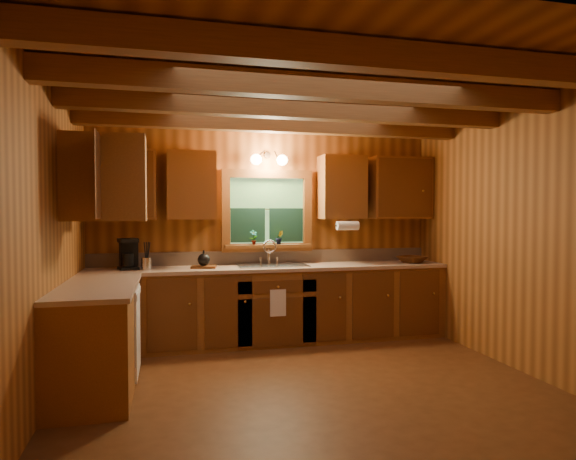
% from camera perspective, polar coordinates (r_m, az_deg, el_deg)
% --- Properties ---
extents(room, '(4.20, 4.20, 4.20)m').
position_cam_1_polar(room, '(4.22, 2.60, -1.04)').
color(room, '#552E14').
rests_on(room, ground).
extents(ceiling_beams, '(4.20, 2.54, 0.18)m').
position_cam_1_polar(ceiling_beams, '(4.32, 2.63, 14.91)').
color(ceiling_beams, brown).
rests_on(ceiling_beams, room).
extents(base_cabinets, '(4.20, 2.22, 0.86)m').
position_cam_1_polar(base_cabinets, '(5.48, -6.32, -9.53)').
color(base_cabinets, brown).
rests_on(base_cabinets, ground).
extents(countertop, '(4.20, 2.24, 0.04)m').
position_cam_1_polar(countertop, '(5.42, -6.21, -4.84)').
color(countertop, tan).
rests_on(countertop, base_cabinets).
extents(backsplash, '(4.20, 0.02, 0.16)m').
position_cam_1_polar(backsplash, '(6.07, -2.46, -3.15)').
color(backsplash, tan).
rests_on(backsplash, room).
extents(dishwasher_panel, '(0.02, 0.60, 0.80)m').
position_cam_1_polar(dishwasher_panel, '(4.86, -17.07, -11.11)').
color(dishwasher_panel, white).
rests_on(dishwasher_panel, base_cabinets).
extents(upper_cabinets, '(4.19, 1.77, 0.78)m').
position_cam_1_polar(upper_cabinets, '(5.51, -7.30, 5.27)').
color(upper_cabinets, brown).
rests_on(upper_cabinets, room).
extents(window, '(1.12, 0.08, 1.00)m').
position_cam_1_polar(window, '(6.03, -2.43, 2.04)').
color(window, brown).
rests_on(window, room).
extents(window_sill, '(1.06, 0.14, 0.04)m').
position_cam_1_polar(window_sill, '(6.00, -2.33, -1.87)').
color(window_sill, brown).
rests_on(window_sill, room).
extents(wall_sconce, '(0.45, 0.21, 0.17)m').
position_cam_1_polar(wall_sconce, '(5.94, -2.21, 8.18)').
color(wall_sconce, black).
rests_on(wall_sconce, room).
extents(paper_towel_roll, '(0.27, 0.11, 0.11)m').
position_cam_1_polar(paper_towel_roll, '(5.96, 6.92, 0.50)').
color(paper_towel_roll, white).
rests_on(paper_towel_roll, upper_cabinets).
extents(dish_towel, '(0.18, 0.01, 0.30)m').
position_cam_1_polar(dish_towel, '(5.53, -1.17, -8.46)').
color(dish_towel, white).
rests_on(dish_towel, base_cabinets).
extents(sink, '(0.82, 0.48, 0.43)m').
position_cam_1_polar(sink, '(5.81, -1.90, -4.61)').
color(sink, silver).
rests_on(sink, countertop).
extents(coffee_maker, '(0.19, 0.25, 0.34)m').
position_cam_1_polar(coffee_maker, '(5.73, -18.04, -2.66)').
color(coffee_maker, black).
rests_on(coffee_maker, countertop).
extents(utensil_crock, '(0.11, 0.11, 0.31)m').
position_cam_1_polar(utensil_crock, '(5.60, -16.10, -3.70)').
color(utensil_crock, silver).
rests_on(utensil_crock, countertop).
extents(cutting_board, '(0.30, 0.24, 0.02)m').
position_cam_1_polar(cutting_board, '(5.65, -9.75, -4.24)').
color(cutting_board, '#5A2F13').
rests_on(cutting_board, countertop).
extents(teakettle, '(0.14, 0.14, 0.18)m').
position_cam_1_polar(teakettle, '(5.64, -9.76, -3.41)').
color(teakettle, black).
rests_on(teakettle, cutting_board).
extents(wicker_basket, '(0.45, 0.45, 0.08)m').
position_cam_1_polar(wicker_basket, '(6.33, 14.21, -3.34)').
color(wicker_basket, '#48230C').
rests_on(wicker_basket, countertop).
extents(potted_plant_left, '(0.11, 0.09, 0.18)m').
position_cam_1_polar(potted_plant_left, '(5.93, -4.01, -0.85)').
color(potted_plant_left, '#5A2F13').
rests_on(potted_plant_left, window_sill).
extents(potted_plant_right, '(0.10, 0.08, 0.17)m').
position_cam_1_polar(potted_plant_right, '(6.00, -1.00, -0.87)').
color(potted_plant_right, '#5A2F13').
rests_on(potted_plant_right, window_sill).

